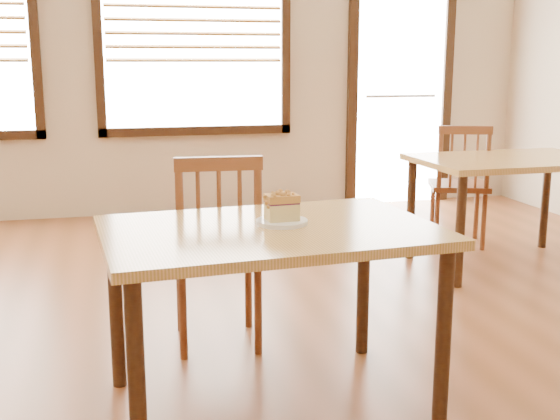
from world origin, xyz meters
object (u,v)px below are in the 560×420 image
object	(u,v)px
cafe_chair_second	(460,184)
cafe_table_second	(510,172)
cafe_chair_main	(217,249)
cafe_table_main	(270,249)
plate	(282,222)
cake_slice	(282,206)

from	to	relation	value
cafe_chair_second	cafe_table_second	bearing A→B (deg)	115.66
cafe_chair_main	cafe_chair_second	bearing A→B (deg)	-140.51
cafe_table_second	cafe_chair_main	bearing A→B (deg)	-158.32
cafe_chair_main	cafe_table_second	xyz separation A→B (m)	(2.14, 0.91, 0.16)
cafe_table_main	plate	distance (m)	0.12
cafe_table_second	cafe_chair_second	bearing A→B (deg)	93.81
cafe_table_main	cafe_chair_second	xyz separation A→B (m)	(1.98, 2.14, -0.19)
cake_slice	cafe_chair_second	bearing A→B (deg)	44.25
cafe_table_second	cafe_chair_second	size ratio (longest dim) A/B	1.34
cafe_table_second	plate	size ratio (longest dim) A/B	6.09
plate	cake_slice	bearing A→B (deg)	155.62
cafe_table_main	cafe_table_second	distance (m)	2.56
cafe_chair_main	cake_slice	world-z (taller)	cafe_chair_main
cafe_chair_second	cake_slice	xyz separation A→B (m)	(-1.92, -2.10, 0.35)
cafe_table_second	cake_slice	xyz separation A→B (m)	(-1.97, -1.52, 0.17)
cafe_chair_main	plate	size ratio (longest dim) A/B	4.72
cafe_chair_main	plate	distance (m)	0.69
cafe_chair_main	plate	bearing A→B (deg)	109.45
cafe_chair_second	cake_slice	world-z (taller)	cafe_chair_second
cafe_table_main	cafe_table_second	xyz separation A→B (m)	(2.03, 1.56, -0.01)
cafe_table_second	cafe_chair_second	xyz separation A→B (m)	(-0.05, 0.58, -0.18)
cafe_table_second	cake_slice	distance (m)	2.50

